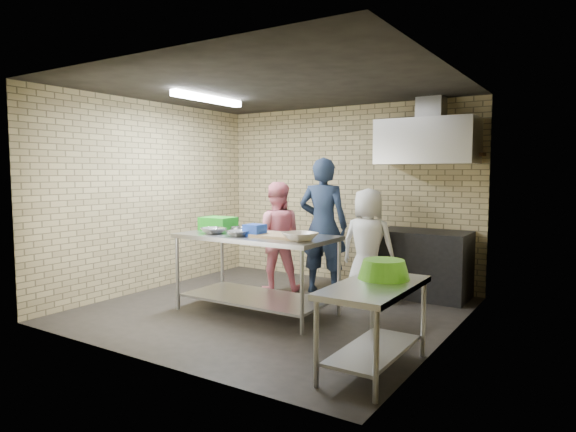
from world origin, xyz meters
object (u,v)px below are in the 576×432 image
object	(u,v)px
green_crate	(218,224)
woman_pink	(276,236)
blue_tub	(255,230)
green_basin	(384,269)
prep_table	(257,274)
man_navy	(323,226)
stove	(423,264)
bottle_red	(435,147)
side_counter	(374,328)
woman_white	(368,245)

from	to	relation	value
green_crate	woman_pink	size ratio (longest dim) A/B	0.27
blue_tub	green_basin	distance (m)	1.92
prep_table	blue_tub	bearing A→B (deg)	-63.43
green_crate	prep_table	bearing A→B (deg)	-9.73
green_basin	man_navy	xyz separation A→B (m)	(-1.69, 1.98, 0.11)
prep_table	stove	world-z (taller)	prep_table
woman_pink	bottle_red	bearing A→B (deg)	176.70
side_counter	green_crate	distance (m)	2.87
prep_table	green_crate	size ratio (longest dim) A/B	4.50
side_counter	green_basin	world-z (taller)	green_basin
prep_table	woman_pink	bearing A→B (deg)	112.38
stove	woman_pink	world-z (taller)	woman_pink
bottle_red	man_navy	xyz separation A→B (m)	(-1.31, -0.76, -1.08)
side_counter	blue_tub	distance (m)	2.12
stove	woman_white	size ratio (longest dim) A/B	0.81
stove	man_navy	xyz separation A→B (m)	(-1.26, -0.52, 0.50)
bottle_red	man_navy	bearing A→B (deg)	-149.71
stove	woman_white	world-z (taller)	woman_white
stove	green_basin	world-z (taller)	green_basin
stove	man_navy	world-z (taller)	man_navy
woman_white	side_counter	bearing A→B (deg)	111.46
prep_table	side_counter	size ratio (longest dim) A/B	1.57
prep_table	blue_tub	xyz separation A→B (m)	(0.05, -0.10, 0.54)
woman_white	green_basin	bearing A→B (deg)	113.80
prep_table	woman_white	distance (m)	1.56
green_basin	woman_white	size ratio (longest dim) A/B	0.31
stove	woman_pink	distance (m)	2.07
man_navy	woman_pink	distance (m)	0.70
prep_table	stove	bearing A→B (deg)	51.82
prep_table	green_crate	bearing A→B (deg)	170.27
blue_tub	green_basin	xyz separation A→B (m)	(1.83, -0.56, -0.18)
green_basin	bottle_red	world-z (taller)	bottle_red
blue_tub	woman_pink	xyz separation A→B (m)	(-0.49, 1.17, -0.24)
green_crate	side_counter	bearing A→B (deg)	-21.58
prep_table	woman_pink	size ratio (longest dim) A/B	1.22
side_counter	green_crate	xyz separation A→B (m)	(-2.60, 1.03, 0.65)
prep_table	green_crate	distance (m)	0.90
green_basin	woman_pink	bearing A→B (deg)	143.29
side_counter	stove	size ratio (longest dim) A/B	1.00
green_crate	bottle_red	xyz separation A→B (m)	(2.20, 1.96, 1.00)
green_crate	blue_tub	world-z (taller)	green_crate
bottle_red	green_crate	bearing A→B (deg)	-138.25
side_counter	green_crate	world-z (taller)	green_crate
man_navy	green_crate	bearing A→B (deg)	40.71
blue_tub	green_basin	size ratio (longest dim) A/B	0.46
prep_table	side_counter	bearing A→B (deg)	-25.56
woman_pink	man_navy	bearing A→B (deg)	170.48
green_basin	bottle_red	bearing A→B (deg)	97.90
green_basin	green_crate	bearing A→B (deg)	163.21
green_crate	man_navy	xyz separation A→B (m)	(0.89, 1.20, -0.08)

